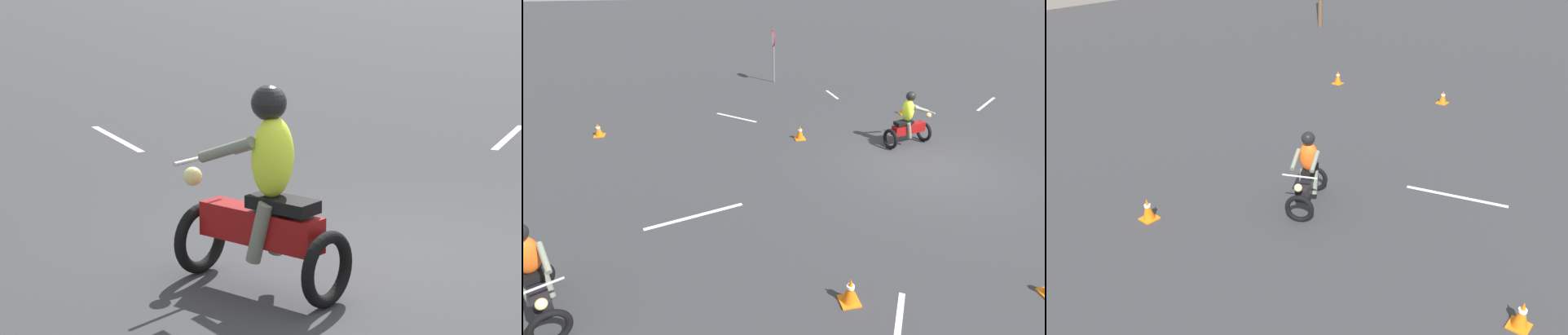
# 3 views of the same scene
# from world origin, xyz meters

# --- Properties ---
(ground_plane) EXTENTS (120.00, 120.00, 0.00)m
(ground_plane) POSITION_xyz_m (0.00, 0.00, 0.00)
(ground_plane) COLOR #333335
(motorcycle_rider_foreground) EXTENTS (0.96, 1.56, 1.66)m
(motorcycle_rider_foreground) POSITION_xyz_m (1.44, -0.05, 0.73)
(motorcycle_rider_foreground) COLOR black
(motorcycle_rider_foreground) RESTS_ON ground
(lane_stripe_sw) EXTENTS (1.74, 1.04, 0.01)m
(lane_stripe_sw) POSITION_xyz_m (-5.13, -3.10, 0.00)
(lane_stripe_sw) COLOR silver
(lane_stripe_sw) RESTS_ON ground
(lane_stripe_s) EXTENTS (0.45, 2.03, 0.01)m
(lane_stripe_s) POSITION_xyz_m (-0.62, -6.30, 0.00)
(lane_stripe_s) COLOR silver
(lane_stripe_s) RESTS_ON ground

